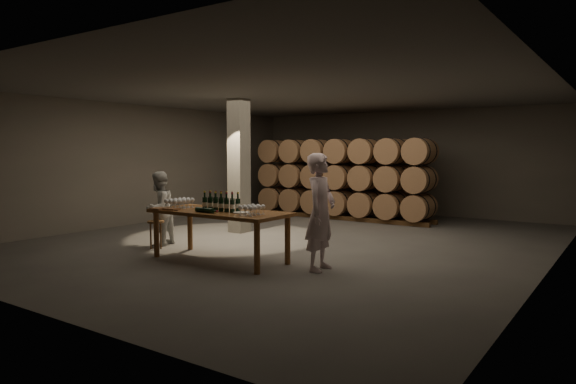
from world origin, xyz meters
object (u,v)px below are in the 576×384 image
Objects in this scene: bottle_cluster at (221,204)px; stool at (156,226)px; plate at (241,213)px; notebook_near at (172,209)px; tasting_table at (220,216)px; person_man at (321,212)px; person_woman at (159,209)px.

bottle_cluster is 1.96m from stool.
plate is (0.49, -0.03, -0.12)m from bottle_cluster.
tasting_table is at bearing 20.86° from notebook_near.
bottle_cluster is 0.38× the size of person_man.
plate is at bearing 66.63° from person_woman.
notebook_near is at bearing -156.29° from bottle_cluster.
plate is at bearing 100.65° from person_man.
person_man reaches higher than stool.
stool is 0.46m from person_woman.
plate is at bearing -3.73° from stool.
bottle_cluster is 1.87m from person_man.
tasting_table is 3.53× the size of bottle_cluster.
person_woman is (-0.21, 0.27, 0.31)m from stool.
person_man reaches higher than person_woman.
tasting_table is 1.35× the size of person_man.
person_man is (1.87, 0.38, 0.17)m from tasting_table.
person_woman reaches higher than plate.
tasting_table is 4.62× the size of stool.
notebook_near is at bearing -165.52° from plate.
person_man is at bearing 75.94° from person_woman.
tasting_table is 0.90m from notebook_near.
person_man is at bearing 11.62° from notebook_near.
tasting_table is at bearing -3.78° from stool.
notebook_near is 1.46m from person_woman.
person_woman is (-2.57, 0.43, -0.14)m from plate.
person_woman is (-2.08, 0.40, -0.25)m from bottle_cluster.
bottle_cluster is 2.55× the size of plate.
plate is 0.15× the size of person_man.
stool is at bearing 176.15° from bottle_cluster.
person_woman is at bearing 127.07° from stool.
tasting_table is 9.95× the size of notebook_near.
person_man is (2.68, 0.77, 0.05)m from notebook_near.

